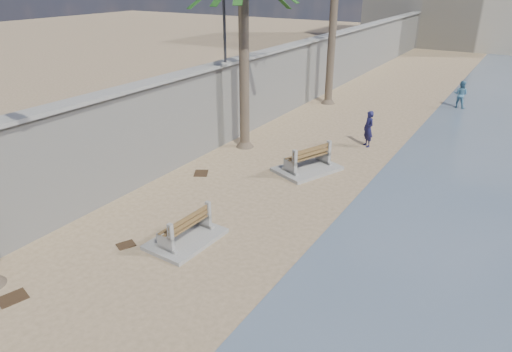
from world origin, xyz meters
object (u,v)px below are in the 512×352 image
at_px(bench_near, 185,229).
at_px(person_a, 369,126).
at_px(bench_far, 308,160).
at_px(person_b, 461,93).

height_order(bench_near, person_a, person_a).
bearing_deg(bench_near, bench_far, 83.50).
height_order(bench_near, person_b, person_b).
height_order(bench_far, person_a, person_a).
xyz_separation_m(bench_near, bench_far, (0.74, 6.53, 0.05)).
distance_m(bench_near, person_a, 10.62).
bearing_deg(person_a, bench_near, -57.07).
bearing_deg(person_b, bench_near, 84.00).
bearing_deg(bench_near, person_a, 80.07).
height_order(person_a, person_b, person_a).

